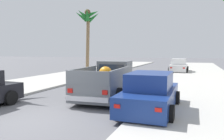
{
  "coord_description": "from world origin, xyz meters",
  "views": [
    {
      "loc": [
        5.21,
        -6.13,
        2.33
      ],
      "look_at": [
        0.41,
        6.77,
        1.2
      ],
      "focal_mm": 35.9,
      "sensor_mm": 36.0,
      "label": 1
    }
  ],
  "objects_px": {
    "car_left_near": "(179,66)",
    "palm_tree_left_fore": "(88,22)",
    "pickup_truck": "(108,82)",
    "car_left_mid": "(150,94)"
  },
  "relations": [
    {
      "from": "car_left_near",
      "to": "palm_tree_left_fore",
      "type": "distance_m",
      "value": 12.59
    },
    {
      "from": "palm_tree_left_fore",
      "to": "pickup_truck",
      "type": "bearing_deg",
      "value": -60.12
    },
    {
      "from": "car_left_near",
      "to": "car_left_mid",
      "type": "height_order",
      "value": "same"
    },
    {
      "from": "car_left_mid",
      "to": "palm_tree_left_fore",
      "type": "height_order",
      "value": "palm_tree_left_fore"
    },
    {
      "from": "car_left_mid",
      "to": "palm_tree_left_fore",
      "type": "bearing_deg",
      "value": 123.06
    },
    {
      "from": "car_left_mid",
      "to": "palm_tree_left_fore",
      "type": "distance_m",
      "value": 21.73
    },
    {
      "from": "car_left_near",
      "to": "palm_tree_left_fore",
      "type": "height_order",
      "value": "palm_tree_left_fore"
    },
    {
      "from": "pickup_truck",
      "to": "car_left_near",
      "type": "xyz_separation_m",
      "value": [
        2.49,
        15.51,
        -0.07
      ]
    },
    {
      "from": "car_left_near",
      "to": "palm_tree_left_fore",
      "type": "relative_size",
      "value": 0.55
    },
    {
      "from": "pickup_truck",
      "to": "car_left_near",
      "type": "bearing_deg",
      "value": 80.89
    }
  ]
}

